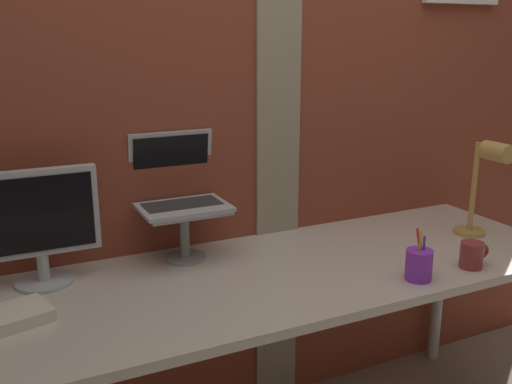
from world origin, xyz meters
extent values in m
cube|color=brown|center=(0.00, 0.40, 1.16)|extent=(3.29, 0.12, 2.32)
cube|color=gray|center=(0.10, 0.33, 1.16)|extent=(0.18, 0.01, 2.32)
cube|color=white|center=(0.95, 0.32, 1.64)|extent=(0.39, 0.03, 0.03)
cube|color=beige|center=(-0.11, -0.02, 0.73)|extent=(2.20, 0.71, 0.03)
cylinder|color=#B2B2B7|center=(0.93, 0.28, 0.36)|extent=(0.05, 0.05, 0.72)
cylinder|color=#ADB2B7|center=(-0.78, 0.22, 0.75)|extent=(0.18, 0.18, 0.01)
cylinder|color=#ADB2B7|center=(-0.78, 0.22, 0.80)|extent=(0.04, 0.04, 0.09)
cube|color=#ADB2B7|center=(-0.78, 0.22, 0.98)|extent=(0.36, 0.04, 0.27)
cube|color=black|center=(-0.78, 0.20, 0.98)|extent=(0.32, 0.00, 0.23)
cylinder|color=gray|center=(-0.32, 0.22, 0.75)|extent=(0.14, 0.14, 0.01)
cylinder|color=gray|center=(-0.32, 0.22, 0.84)|extent=(0.03, 0.03, 0.16)
cube|color=gray|center=(-0.32, 0.22, 0.92)|extent=(0.28, 0.22, 0.01)
cube|color=#ADB2B7|center=(-0.32, 0.22, 0.94)|extent=(0.30, 0.21, 0.01)
cube|color=#2D2D30|center=(-0.32, 0.24, 0.94)|extent=(0.26, 0.12, 0.00)
cube|color=#ADB2B7|center=(-0.32, 0.35, 1.06)|extent=(0.30, 0.04, 0.24)
cube|color=black|center=(-0.32, 0.34, 1.06)|extent=(0.27, 0.03, 0.21)
cylinder|color=tan|center=(0.77, -0.02, 0.75)|extent=(0.12, 0.12, 0.02)
cylinder|color=tan|center=(0.77, -0.02, 0.94)|extent=(0.02, 0.02, 0.35)
cylinder|color=tan|center=(0.77, -0.11, 1.09)|extent=(0.07, 0.11, 0.07)
cylinder|color=purple|center=(0.29, -0.27, 0.80)|extent=(0.08, 0.08, 0.10)
cylinder|color=yellow|center=(0.29, -0.27, 0.84)|extent=(0.01, 0.02, 0.16)
cylinder|color=purple|center=(0.31, -0.27, 0.82)|extent=(0.01, 0.01, 0.13)
cylinder|color=red|center=(0.29, -0.27, 0.84)|extent=(0.03, 0.03, 0.16)
cylinder|color=green|center=(0.29, -0.27, 0.82)|extent=(0.01, 0.01, 0.13)
cylinder|color=maroon|center=(0.52, -0.27, 0.79)|extent=(0.08, 0.08, 0.09)
torus|color=maroon|center=(0.57, -0.27, 0.80)|extent=(0.05, 0.01, 0.05)
cube|color=silver|center=(-0.90, -0.02, 0.76)|extent=(0.23, 0.19, 0.04)
camera|label=1|loc=(-0.92, -1.58, 1.50)|focal=40.57mm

